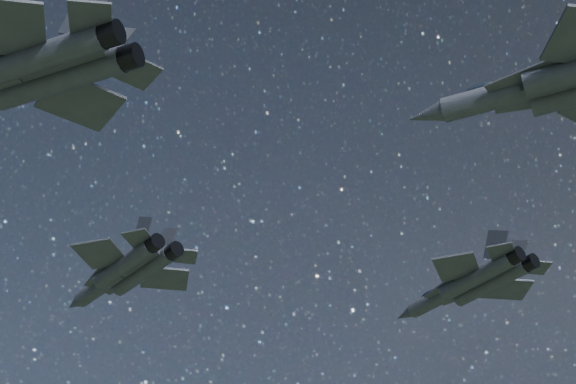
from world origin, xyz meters
The scene contains 4 objects.
jet_lead centered at (-19.90, 5.70, 157.20)m, with size 17.78×11.95×4.49m.
jet_left centered at (7.51, 20.99, 155.28)m, with size 16.60×11.06×4.21m.
jet_right centered at (-5.98, -20.70, 154.96)m, with size 20.03×13.92×5.03m.
jet_slot centered at (24.15, -2.64, 154.07)m, with size 19.43×13.55×4.89m.
Camera 1 is at (32.74, -51.93, 113.26)m, focal length 60.00 mm.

